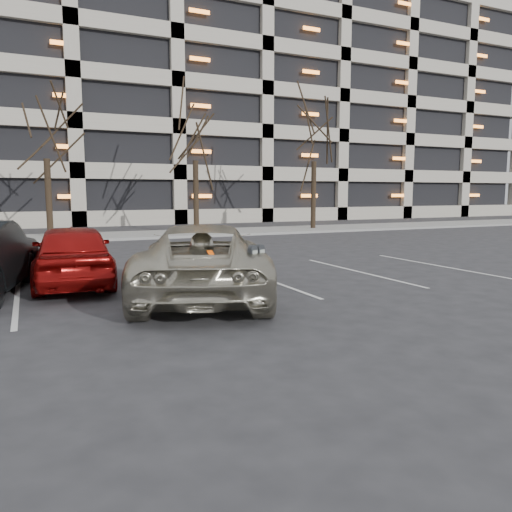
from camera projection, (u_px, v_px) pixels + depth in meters
name	position (u px, v px, depth m)	size (l,w,h in m)	color
ground	(253.00, 303.00, 9.73)	(140.00, 140.00, 0.00)	#28282B
sidewalk	(118.00, 236.00, 24.16)	(80.00, 4.00, 0.12)	gray
stall_lines	(154.00, 288.00, 11.23)	(16.90, 5.20, 0.00)	silver
parking_garage	(220.00, 111.00, 44.03)	(52.00, 20.00, 19.00)	black
tree_b	(44.00, 108.00, 22.18)	(3.58, 3.58, 8.13)	black
tree_c	(195.00, 115.00, 25.05)	(3.67, 3.67, 8.34)	black
tree_d	(315.00, 119.00, 27.91)	(3.80, 3.80, 8.63)	black
parking_meter	(256.00, 264.00, 8.35)	(0.34, 0.22, 1.25)	black
suv_silver	(202.00, 261.00, 10.25)	(4.16, 5.95, 1.51)	#B9B39D
car_red	(73.00, 254.00, 11.48)	(1.72, 4.29, 1.46)	#9B0F0E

